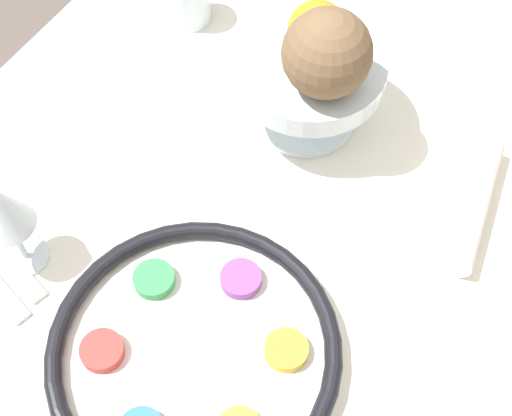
{
  "coord_description": "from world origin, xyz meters",
  "views": [
    {
      "loc": [
        -0.37,
        -0.19,
        1.52
      ],
      "look_at": [
        0.03,
        0.04,
        0.81
      ],
      "focal_mm": 50.0,
      "sensor_mm": 36.0,
      "label": 1
    }
  ],
  "objects_px": {
    "fruit_stand": "(309,77)",
    "coconut": "(327,54)",
    "napkin_roll": "(472,202)",
    "seder_plate": "(194,351)",
    "orange_fruit": "(317,31)",
    "wine_glass": "(0,208)"
  },
  "relations": [
    {
      "from": "napkin_roll",
      "to": "seder_plate",
      "type": "bearing_deg",
      "value": 149.57
    },
    {
      "from": "orange_fruit",
      "to": "wine_glass",
      "type": "bearing_deg",
      "value": 153.14
    },
    {
      "from": "wine_glass",
      "to": "orange_fruit",
      "type": "height_order",
      "value": "orange_fruit"
    },
    {
      "from": "fruit_stand",
      "to": "orange_fruit",
      "type": "distance_m",
      "value": 0.07
    },
    {
      "from": "fruit_stand",
      "to": "coconut",
      "type": "xyz_separation_m",
      "value": [
        -0.03,
        -0.03,
        0.08
      ]
    },
    {
      "from": "fruit_stand",
      "to": "napkin_roll",
      "type": "height_order",
      "value": "fruit_stand"
    },
    {
      "from": "orange_fruit",
      "to": "napkin_roll",
      "type": "height_order",
      "value": "orange_fruit"
    },
    {
      "from": "fruit_stand",
      "to": "orange_fruit",
      "type": "height_order",
      "value": "orange_fruit"
    },
    {
      "from": "seder_plate",
      "to": "napkin_roll",
      "type": "height_order",
      "value": "napkin_roll"
    },
    {
      "from": "coconut",
      "to": "napkin_roll",
      "type": "relative_size",
      "value": 0.53
    },
    {
      "from": "wine_glass",
      "to": "orange_fruit",
      "type": "relative_size",
      "value": 2.06
    },
    {
      "from": "wine_glass",
      "to": "fruit_stand",
      "type": "bearing_deg",
      "value": -28.25
    },
    {
      "from": "fruit_stand",
      "to": "coconut",
      "type": "bearing_deg",
      "value": -130.68
    },
    {
      "from": "wine_glass",
      "to": "coconut",
      "type": "bearing_deg",
      "value": -34.15
    },
    {
      "from": "orange_fruit",
      "to": "seder_plate",
      "type": "bearing_deg",
      "value": -171.86
    },
    {
      "from": "orange_fruit",
      "to": "coconut",
      "type": "distance_m",
      "value": 0.06
    },
    {
      "from": "fruit_stand",
      "to": "napkin_roll",
      "type": "bearing_deg",
      "value": -97.35
    },
    {
      "from": "fruit_stand",
      "to": "coconut",
      "type": "relative_size",
      "value": 1.82
    },
    {
      "from": "fruit_stand",
      "to": "napkin_roll",
      "type": "distance_m",
      "value": 0.26
    },
    {
      "from": "fruit_stand",
      "to": "napkin_roll",
      "type": "relative_size",
      "value": 0.97
    },
    {
      "from": "wine_glass",
      "to": "fruit_stand",
      "type": "xyz_separation_m",
      "value": [
        0.36,
        -0.19,
        -0.03
      ]
    },
    {
      "from": "orange_fruit",
      "to": "fruit_stand",
      "type": "bearing_deg",
      "value": -171.94
    }
  ]
}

